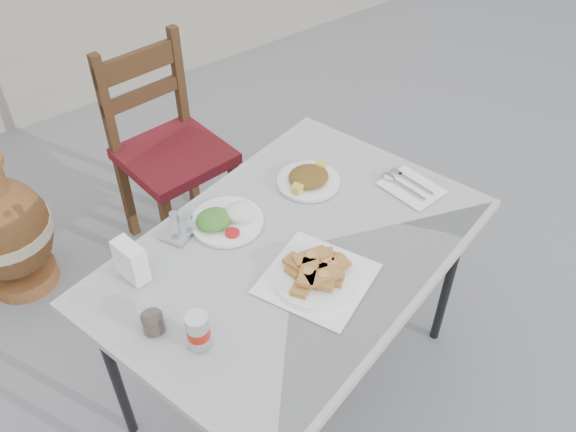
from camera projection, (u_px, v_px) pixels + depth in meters
ground at (274, 365)px, 2.55m from camera, size 80.00×80.00×0.00m
cafe_table at (294, 258)px, 2.02m from camera, size 1.45×1.16×0.78m
pide_plate at (317, 273)px, 1.86m from camera, size 0.40×0.40×0.06m
salad_rice_plate at (226, 218)px, 2.05m from camera, size 0.25×0.25×0.06m
salad_chopped_plate at (308, 178)px, 2.21m from camera, size 0.23×0.23×0.05m
soda_can at (198, 331)px, 1.66m from camera, size 0.07×0.07×0.12m
cola_glass at (152, 320)px, 1.71m from camera, size 0.07×0.07×0.10m
napkin_holder at (131, 261)px, 1.84m from camera, size 0.08×0.12×0.13m
condiment_caddy at (179, 227)px, 2.01m from camera, size 0.14×0.13×0.08m
cutlery_napkin at (408, 185)px, 2.20m from camera, size 0.17×0.23×0.02m
chair at (169, 149)px, 2.81m from camera, size 0.48×0.48×1.00m
terracotta_urn at (5, 230)px, 2.68m from camera, size 0.41×0.41×0.71m
back_wall at (25, 20)px, 3.62m from camera, size 6.00×0.25×1.20m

